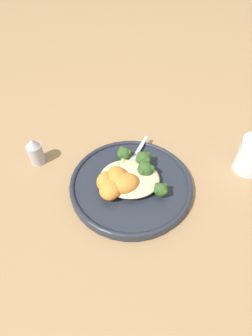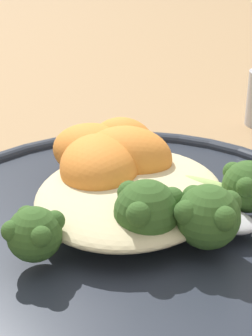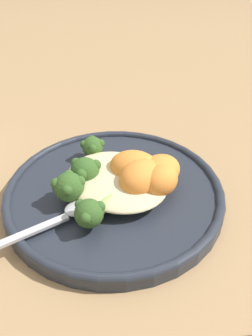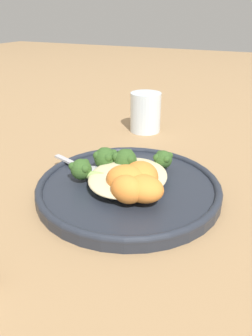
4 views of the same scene
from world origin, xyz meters
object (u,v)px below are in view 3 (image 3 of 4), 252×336
Objects in this scene: broccoli_stalk_1 at (92,174)px; plate at (114,191)px; broccoli_stalk_0 at (101,157)px; sweet_potato_chunk_0 at (142,176)px; broccoli_stalk_2 at (77,187)px; broccoli_stalk_3 at (102,204)px; quinoa_mound at (116,179)px; sweet_potato_chunk_3 at (159,171)px; spoon at (68,212)px; sweet_potato_chunk_2 at (134,167)px; sweet_potato_chunk_1 at (161,181)px.

plate is at bearing -165.05° from broccoli_stalk_1.
broccoli_stalk_0 is 1.93× the size of sweet_potato_chunk_0.
broccoli_stalk_3 is at bearing 129.70° from broccoli_stalk_2.
broccoli_stalk_0 is at bearing -137.76° from broccoli_stalk_3.
plate is 0.02m from quinoa_mound.
sweet_potato_chunk_0 is at bearing -178.70° from broccoli_stalk_2.
sweet_potato_chunk_3 reaches higher than broccoli_stalk_0.
spoon is at bearing -94.54° from plate.
sweet_potato_chunk_3 is (0.03, 0.02, -0.00)m from sweet_potato_chunk_2.
plate is 2.42× the size of spoon.
sweet_potato_chunk_0 reaches higher than sweet_potato_chunk_3.
broccoli_stalk_0 is 0.09m from sweet_potato_chunk_3.
broccoli_stalk_2 is 1.47× the size of sweet_potato_chunk_0.
plate is at bearing -165.84° from spoon.
broccoli_stalk_3 reaches higher than quinoa_mound.
broccoli_stalk_3 is (0.02, -0.05, 0.00)m from quinoa_mound.
sweet_potato_chunk_1 is at bearing -161.44° from broccoli_stalk_0.
plate is at bearing -154.84° from broccoli_stalk_3.
broccoli_stalk_1 is 1.12× the size of broccoli_stalk_2.
sweet_potato_chunk_2 reaches higher than sweet_potato_chunk_3.
broccoli_stalk_1 is 0.09m from sweet_potato_chunk_3.
sweet_potato_chunk_2 is at bearing -151.78° from sweet_potato_chunk_3.
sweet_potato_chunk_3 is at bearing 167.33° from broccoli_stalk_3.
spoon is at bearing 129.57° from broccoli_stalk_0.
sweet_potato_chunk_2 is (-0.04, 0.00, 0.00)m from sweet_potato_chunk_1.
sweet_potato_chunk_2 reaches higher than broccoli_stalk_1.
quinoa_mound is 0.08m from spoon.
sweet_potato_chunk_1 is (0.08, 0.04, 0.00)m from broccoli_stalk_1.
broccoli_stalk_2 is 1.51× the size of sweet_potato_chunk_3.
quinoa_mound is 0.03m from sweet_potato_chunk_2.
sweet_potato_chunk_2 is at bearing 152.99° from sweet_potato_chunk_0.
quinoa_mound is at bearing 172.86° from broccoli_stalk_0.
sweet_potato_chunk_1 is at bearing 174.16° from broccoli_stalk_2.
broccoli_stalk_0 is (-0.04, 0.02, 0.02)m from plate.
broccoli_stalk_2 is at bearing 74.68° from broccoli_stalk_1.
plate is 2.42× the size of broccoli_stalk_3.
sweet_potato_chunk_0 reaches higher than broccoli_stalk_2.
plate is 4.40× the size of sweet_potato_chunk_2.
broccoli_stalk_1 is at bearing -152.69° from sweet_potato_chunk_1.
sweet_potato_chunk_2 is at bearing 177.38° from sweet_potato_chunk_1.
broccoli_stalk_3 is at bearing 151.81° from broccoli_stalk_0.
quinoa_mound is 0.05m from broccoli_stalk_2.
sweet_potato_chunk_1 is (0.02, 0.01, -0.00)m from sweet_potato_chunk_0.
plate is 0.06m from broccoli_stalk_3.
broccoli_stalk_2 is 1.40× the size of sweet_potato_chunk_2.
broccoli_stalk_2 is (0.00, -0.03, 0.00)m from broccoli_stalk_1.
plate is 0.04m from broccoli_stalk_1.
sweet_potato_chunk_2 is at bearing -159.63° from broccoli_stalk_0.
quinoa_mound is 0.06m from sweet_potato_chunk_1.
sweet_potato_chunk_1 reaches higher than broccoli_stalk_1.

